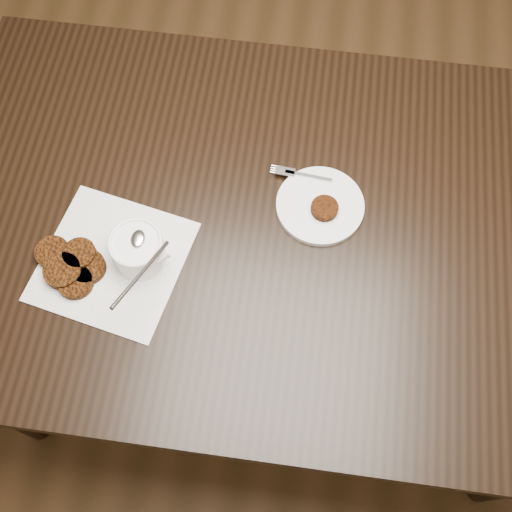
{
  "coord_description": "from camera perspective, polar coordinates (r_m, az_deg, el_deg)",
  "views": [
    {
      "loc": [
        -0.0,
        -0.5,
        1.86
      ],
      "look_at": [
        -0.06,
        -0.04,
        0.8
      ],
      "focal_mm": 43.82,
      "sensor_mm": 36.0,
      "label": 1
    }
  ],
  "objects": [
    {
      "name": "napkin",
      "position": [
        1.24,
        -12.95,
        -0.47
      ],
      "size": [
        0.31,
        0.31,
        0.0
      ],
      "primitive_type": "cube",
      "rotation": [
        0.0,
        0.0,
        -0.2
      ],
      "color": "white",
      "rests_on": "table"
    },
    {
      "name": "floor",
      "position": [
        1.92,
        2.03,
        -9.01
      ],
      "size": [
        4.0,
        4.0,
        0.0
      ],
      "primitive_type": "plane",
      "color": "#51341B",
      "rests_on": "ground"
    },
    {
      "name": "patty_cluster",
      "position": [
        1.24,
        -16.12,
        -0.75
      ],
      "size": [
        0.27,
        0.27,
        0.02
      ],
      "primitive_type": null,
      "rotation": [
        0.0,
        0.0,
        -0.32
      ],
      "color": "#5A290B",
      "rests_on": "napkin"
    },
    {
      "name": "sauce_ramekin",
      "position": [
        1.16,
        -11.0,
        1.3
      ],
      "size": [
        0.14,
        0.14,
        0.14
      ],
      "primitive_type": null,
      "rotation": [
        0.0,
        0.0,
        0.02
      ],
      "color": "white",
      "rests_on": "napkin"
    },
    {
      "name": "plate_with_patty",
      "position": [
        1.25,
        5.89,
        4.74
      ],
      "size": [
        0.19,
        0.19,
        0.03
      ],
      "primitive_type": null,
      "rotation": [
        0.0,
        0.0,
        -0.09
      ],
      "color": "white",
      "rests_on": "table"
    },
    {
      "name": "table",
      "position": [
        1.59,
        1.64,
        -3.14
      ],
      "size": [
        1.41,
        0.91,
        0.75
      ],
      "primitive_type": "cube",
      "color": "black",
      "rests_on": "floor"
    }
  ]
}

